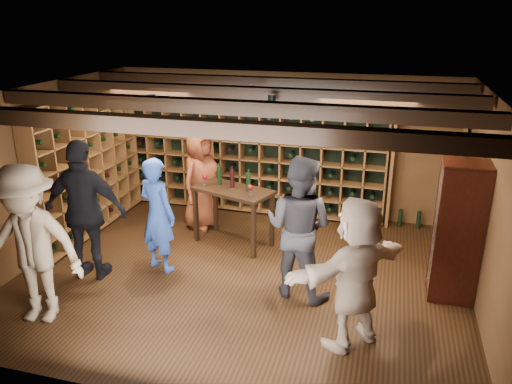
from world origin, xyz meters
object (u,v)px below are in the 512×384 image
(display_cabinet, at_px, (457,234))
(tasting_table, at_px, (233,196))
(man_grey_suit, at_px, (299,227))
(guest_khaki, at_px, (30,245))
(guest_woman_black, at_px, (86,211))
(guest_beige, at_px, (356,274))
(man_blue_shirt, at_px, (158,215))
(guest_red_floral, at_px, (201,179))

(display_cabinet, relative_size, tasting_table, 1.31)
(man_grey_suit, relative_size, guest_khaki, 0.97)
(guest_woman_black, height_order, guest_beige, guest_woman_black)
(display_cabinet, bearing_deg, man_blue_shirt, -175.37)
(guest_beige, xyz_separation_m, tasting_table, (-2.02, 2.06, -0.05))
(man_grey_suit, bearing_deg, guest_red_floral, -27.10)
(guest_red_floral, distance_m, guest_woman_black, 2.19)
(display_cabinet, distance_m, guest_khaki, 5.06)
(man_grey_suit, distance_m, tasting_table, 1.73)
(man_blue_shirt, xyz_separation_m, guest_red_floral, (0.03, 1.55, 0.02))
(tasting_table, bearing_deg, display_cabinet, 5.58)
(guest_red_floral, bearing_deg, guest_khaki, -177.63)
(display_cabinet, xyz_separation_m, guest_woman_black, (-4.68, -0.78, 0.11))
(man_blue_shirt, bearing_deg, tasting_table, -105.15)
(display_cabinet, xyz_separation_m, tasting_table, (-3.14, 0.73, -0.06))
(guest_woman_black, xyz_separation_m, guest_beige, (3.57, -0.54, -0.11))
(man_blue_shirt, relative_size, man_grey_suit, 0.88)
(man_grey_suit, bearing_deg, guest_woman_black, 20.33)
(guest_woman_black, height_order, tasting_table, guest_woman_black)
(man_blue_shirt, distance_m, guest_woman_black, 0.94)
(guest_woman_black, distance_m, guest_khaki, 1.05)
(display_cabinet, xyz_separation_m, guest_beige, (-1.12, -1.32, -0.01))
(man_grey_suit, xyz_separation_m, guest_red_floral, (-1.97, 1.69, -0.08))
(man_blue_shirt, relative_size, guest_khaki, 0.85)
(guest_beige, bearing_deg, man_grey_suit, -94.98)
(guest_khaki, relative_size, tasting_table, 1.43)
(display_cabinet, relative_size, guest_red_floral, 1.04)
(display_cabinet, relative_size, man_grey_suit, 0.95)
(man_blue_shirt, bearing_deg, guest_red_floral, -70.71)
(guest_woman_black, bearing_deg, man_grey_suit, -178.70)
(man_blue_shirt, xyz_separation_m, guest_khaki, (-0.83, -1.52, 0.14))
(man_blue_shirt, distance_m, man_grey_suit, 2.00)
(man_blue_shirt, height_order, guest_khaki, guest_khaki)
(man_grey_suit, height_order, guest_khaki, guest_khaki)
(display_cabinet, height_order, guest_khaki, guest_khaki)
(man_grey_suit, relative_size, tasting_table, 1.38)
(display_cabinet, distance_m, guest_red_floral, 4.05)
(display_cabinet, height_order, man_blue_shirt, display_cabinet)
(guest_woman_black, bearing_deg, guest_red_floral, -117.59)
(guest_woman_black, relative_size, guest_beige, 1.13)
(display_cabinet, bearing_deg, guest_beige, -130.23)
(display_cabinet, xyz_separation_m, guest_red_floral, (-3.86, 1.24, -0.02))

